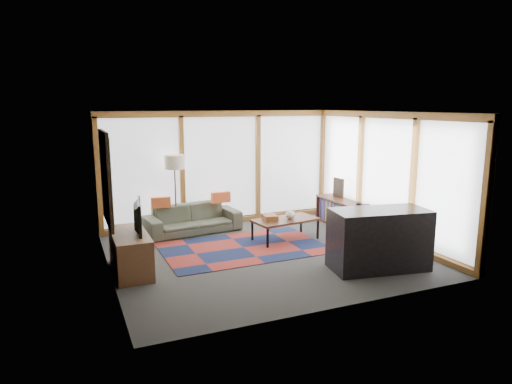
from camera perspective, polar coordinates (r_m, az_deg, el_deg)
name	(u,v)px	position (r m, az deg, el deg)	size (l,w,h in m)	color
ground	(264,253)	(8.59, 1.06, -7.69)	(5.50, 5.50, 0.00)	#2A2B28
room_envelope	(276,167)	(8.94, 2.51, 3.19)	(5.52, 5.02, 2.62)	#433832
rug	(243,248)	(8.91, -1.58, -6.96)	(3.09, 1.99, 0.01)	maroon
sofa	(192,219)	(9.98, -7.95, -3.34)	(2.06, 0.80, 0.60)	#373B2D
pillow_left	(161,202)	(9.79, -11.81, -1.28)	(0.41, 0.12, 0.22)	#D65A2B
pillow_right	(221,197)	(10.12, -4.43, -0.66)	(0.43, 0.13, 0.23)	#D65A2B
floor_lamp	(175,194)	(9.95, -10.03, -0.26)	(0.42, 0.42, 1.69)	black
coffee_table	(285,229)	(9.40, 3.68, -4.68)	(1.31, 0.66, 0.44)	#361E0E
book_stack	(270,217)	(9.22, 1.76, -3.19)	(0.26, 0.33, 0.11)	brown
vase	(290,215)	(9.33, 4.31, -2.86)	(0.20, 0.20, 0.17)	beige
bookshelf	(353,217)	(10.25, 11.98, -3.10)	(0.44, 2.42, 0.61)	#361E0E
bowl_a	(367,206)	(9.77, 13.74, -1.73)	(0.20, 0.20, 0.10)	black
bowl_b	(359,204)	(10.05, 12.74, -1.42)	(0.15, 0.15, 0.07)	black
shelf_picture	(338,188)	(10.80, 10.27, 0.54)	(0.04, 0.34, 0.45)	black
tv_console	(130,252)	(7.87, -15.43, -7.30)	(0.55, 1.33, 0.67)	brown
television	(134,216)	(7.77, -15.02, -2.97)	(0.90, 0.12, 0.52)	black
bar_counter	(379,239)	(7.96, 15.12, -5.74)	(1.61, 0.75, 1.02)	black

